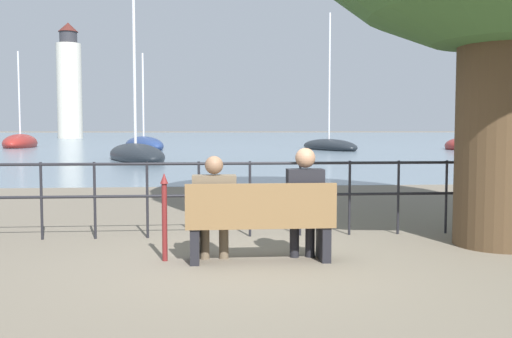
{
  "coord_description": "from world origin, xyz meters",
  "views": [
    {
      "loc": [
        -0.58,
        -6.35,
        1.48
      ],
      "look_at": [
        0.0,
        0.5,
        1.01
      ],
      "focal_mm": 40.0,
      "sensor_mm": 36.0,
      "label": 1
    }
  ],
  "objects_px": {
    "park_bench": "(260,224)",
    "harbor_lighthouse": "(69,85)",
    "sailboat_2": "(136,154)",
    "sailboat_5": "(461,146)",
    "seated_person_right": "(305,198)",
    "seated_person_left": "(214,203)",
    "sailboat_0": "(144,145)",
    "closed_umbrella": "(164,212)",
    "sailboat_1": "(329,146)",
    "sailboat_4": "(20,143)"
  },
  "relations": [
    {
      "from": "park_bench",
      "to": "harbor_lighthouse",
      "type": "height_order",
      "value": "harbor_lighthouse"
    },
    {
      "from": "sailboat_2",
      "to": "sailboat_5",
      "type": "bearing_deg",
      "value": 12.35
    },
    {
      "from": "sailboat_2",
      "to": "seated_person_right",
      "type": "bearing_deg",
      "value": -96.36
    },
    {
      "from": "seated_person_left",
      "to": "sailboat_2",
      "type": "height_order",
      "value": "sailboat_2"
    },
    {
      "from": "sailboat_0",
      "to": "harbor_lighthouse",
      "type": "distance_m",
      "value": 59.8
    },
    {
      "from": "seated_person_right",
      "to": "closed_umbrella",
      "type": "relative_size",
      "value": 1.28
    },
    {
      "from": "sailboat_1",
      "to": "harbor_lighthouse",
      "type": "bearing_deg",
      "value": 107.77
    },
    {
      "from": "seated_person_left",
      "to": "park_bench",
      "type": "bearing_deg",
      "value": -8.3
    },
    {
      "from": "closed_umbrella",
      "to": "sailboat_1",
      "type": "height_order",
      "value": "sailboat_1"
    },
    {
      "from": "park_bench",
      "to": "closed_umbrella",
      "type": "xyz_separation_m",
      "value": [
        -1.07,
        0.15,
        0.13
      ]
    },
    {
      "from": "park_bench",
      "to": "sailboat_4",
      "type": "height_order",
      "value": "sailboat_4"
    },
    {
      "from": "park_bench",
      "to": "sailboat_2",
      "type": "bearing_deg",
      "value": 100.58
    },
    {
      "from": "sailboat_2",
      "to": "sailboat_5",
      "type": "relative_size",
      "value": 1.64
    },
    {
      "from": "sailboat_0",
      "to": "closed_umbrella",
      "type": "bearing_deg",
      "value": -107.09
    },
    {
      "from": "sailboat_2",
      "to": "harbor_lighthouse",
      "type": "height_order",
      "value": "harbor_lighthouse"
    },
    {
      "from": "park_bench",
      "to": "sailboat_5",
      "type": "xyz_separation_m",
      "value": [
        18.49,
        35.23,
        -0.15
      ]
    },
    {
      "from": "sailboat_0",
      "to": "park_bench",
      "type": "bearing_deg",
      "value": -105.51
    },
    {
      "from": "seated_person_right",
      "to": "closed_umbrella",
      "type": "xyz_separation_m",
      "value": [
        -1.58,
        0.08,
        -0.15
      ]
    },
    {
      "from": "seated_person_left",
      "to": "closed_umbrella",
      "type": "height_order",
      "value": "seated_person_left"
    },
    {
      "from": "park_bench",
      "to": "sailboat_2",
      "type": "relative_size",
      "value": 0.14
    },
    {
      "from": "sailboat_4",
      "to": "harbor_lighthouse",
      "type": "height_order",
      "value": "harbor_lighthouse"
    },
    {
      "from": "sailboat_0",
      "to": "sailboat_4",
      "type": "xyz_separation_m",
      "value": [
        -11.05,
        6.19,
        0.03
      ]
    },
    {
      "from": "park_bench",
      "to": "sailboat_5",
      "type": "bearing_deg",
      "value": 62.31
    },
    {
      "from": "sailboat_1",
      "to": "harbor_lighthouse",
      "type": "xyz_separation_m",
      "value": [
        -32.44,
        58.04,
        8.83
      ]
    },
    {
      "from": "sailboat_0",
      "to": "harbor_lighthouse",
      "type": "height_order",
      "value": "harbor_lighthouse"
    },
    {
      "from": "sailboat_0",
      "to": "sailboat_1",
      "type": "xyz_separation_m",
      "value": [
        13.88,
        -1.88,
        -0.04
      ]
    },
    {
      "from": "park_bench",
      "to": "sailboat_1",
      "type": "xyz_separation_m",
      "value": [
        8.46,
        35.69,
        -0.16
      ]
    },
    {
      "from": "sailboat_0",
      "to": "sailboat_1",
      "type": "relative_size",
      "value": 0.73
    },
    {
      "from": "park_bench",
      "to": "seated_person_left",
      "type": "relative_size",
      "value": 1.39
    },
    {
      "from": "sailboat_0",
      "to": "sailboat_1",
      "type": "distance_m",
      "value": 14.0
    },
    {
      "from": "sailboat_0",
      "to": "sailboat_1",
      "type": "bearing_deg",
      "value": -31.43
    },
    {
      "from": "sailboat_0",
      "to": "sailboat_1",
      "type": "height_order",
      "value": "sailboat_1"
    },
    {
      "from": "seated_person_left",
      "to": "closed_umbrella",
      "type": "distance_m",
      "value": 0.57
    },
    {
      "from": "seated_person_left",
      "to": "seated_person_right",
      "type": "bearing_deg",
      "value": -0.07
    },
    {
      "from": "park_bench",
      "to": "sailboat_0",
      "type": "height_order",
      "value": "sailboat_0"
    },
    {
      "from": "seated_person_left",
      "to": "sailboat_0",
      "type": "relative_size",
      "value": 0.16
    },
    {
      "from": "sailboat_2",
      "to": "sailboat_4",
      "type": "bearing_deg",
      "value": 101.23
    },
    {
      "from": "sailboat_1",
      "to": "harbor_lighthouse",
      "type": "distance_m",
      "value": 67.08
    },
    {
      "from": "sailboat_1",
      "to": "sailboat_4",
      "type": "relative_size",
      "value": 1.22
    },
    {
      "from": "seated_person_left",
      "to": "sailboat_4",
      "type": "xyz_separation_m",
      "value": [
        -15.95,
        43.68,
        -0.32
      ]
    },
    {
      "from": "seated_person_left",
      "to": "seated_person_right",
      "type": "height_order",
      "value": "seated_person_right"
    },
    {
      "from": "sailboat_0",
      "to": "sailboat_2",
      "type": "height_order",
      "value": "sailboat_2"
    },
    {
      "from": "seated_person_left",
      "to": "sailboat_4",
      "type": "bearing_deg",
      "value": 110.06
    },
    {
      "from": "sailboat_1",
      "to": "sailboat_4",
      "type": "height_order",
      "value": "sailboat_1"
    },
    {
      "from": "closed_umbrella",
      "to": "sailboat_4",
      "type": "bearing_deg",
      "value": 109.44
    },
    {
      "from": "sailboat_2",
      "to": "park_bench",
      "type": "bearing_deg",
      "value": -97.69
    },
    {
      "from": "sailboat_2",
      "to": "harbor_lighthouse",
      "type": "distance_m",
      "value": 75.08
    },
    {
      "from": "sailboat_0",
      "to": "sailboat_5",
      "type": "xyz_separation_m",
      "value": [
        23.91,
        -2.34,
        -0.03
      ]
    },
    {
      "from": "sailboat_2",
      "to": "sailboat_4",
      "type": "distance_m",
      "value": 25.15
    },
    {
      "from": "seated_person_right",
      "to": "sailboat_0",
      "type": "xyz_separation_m",
      "value": [
        -5.93,
        37.49,
        -0.4
      ]
    }
  ]
}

